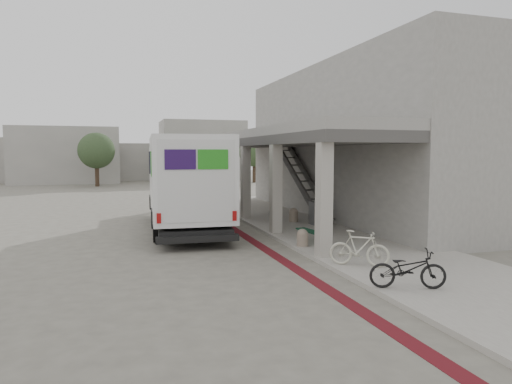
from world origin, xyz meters
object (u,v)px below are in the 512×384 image
object	(u,v)px
fedex_truck	(186,181)
utility_cabinet	(316,213)
bench	(313,235)
bicycle_black	(408,269)
bicycle_cream	(359,248)

from	to	relation	value
fedex_truck	utility_cabinet	world-z (taller)	fedex_truck
utility_cabinet	bench	bearing A→B (deg)	-117.87
bench	bicycle_black	bearing A→B (deg)	-98.82
utility_cabinet	bicycle_cream	xyz separation A→B (m)	(-1.80, -6.55, 0.00)
fedex_truck	bicycle_cream	distance (m)	8.36
bicycle_cream	fedex_truck	bearing A→B (deg)	59.67
fedex_truck	bench	bearing A→B (deg)	-48.77
bicycle_black	bicycle_cream	size ratio (longest dim) A/B	1.05
utility_cabinet	bicycle_black	bearing A→B (deg)	-103.35
bench	bicycle_cream	distance (m)	3.12
bench	bicycle_black	size ratio (longest dim) A/B	1.02
utility_cabinet	bicycle_black	size ratio (longest dim) A/B	0.57
bicycle_black	bicycle_cream	world-z (taller)	bicycle_cream
bench	utility_cabinet	world-z (taller)	utility_cabinet
utility_cabinet	bicycle_cream	world-z (taller)	same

